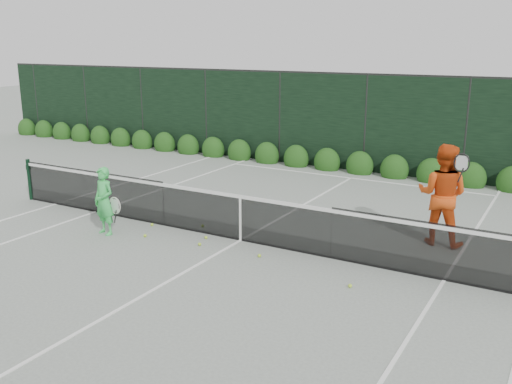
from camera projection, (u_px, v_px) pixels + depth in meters
The scene contains 8 objects.
ground at pixel (241, 241), 11.82m from camera, with size 80.00×80.00×0.00m, color gray.
tennis_net at pixel (239, 216), 11.69m from camera, with size 12.90×0.10×1.07m.
player_woman at pixel (104, 201), 12.05m from camera, with size 0.64×0.43×1.46m.
player_man at pixel (442, 195), 11.39m from camera, with size 1.02×0.81×2.06m.
court_lines at pixel (241, 240), 11.81m from camera, with size 11.03×23.83×0.01m.
windscreen_fence at pixel (152, 201), 9.15m from camera, with size 32.00×21.07×3.06m.
hedge_row at pixel (360, 166), 17.75m from camera, with size 31.66×0.65×0.94m.
tennis_balls at pixel (211, 242), 11.61m from camera, with size 5.09×1.47×0.07m.
Camera 1 is at (5.82, -9.53, 4.01)m, focal length 40.00 mm.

